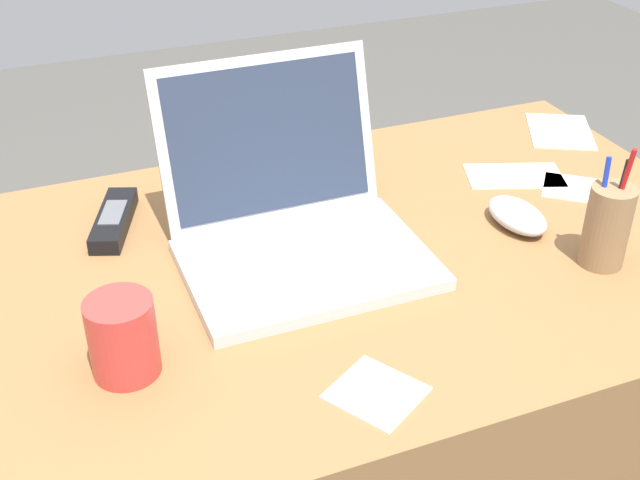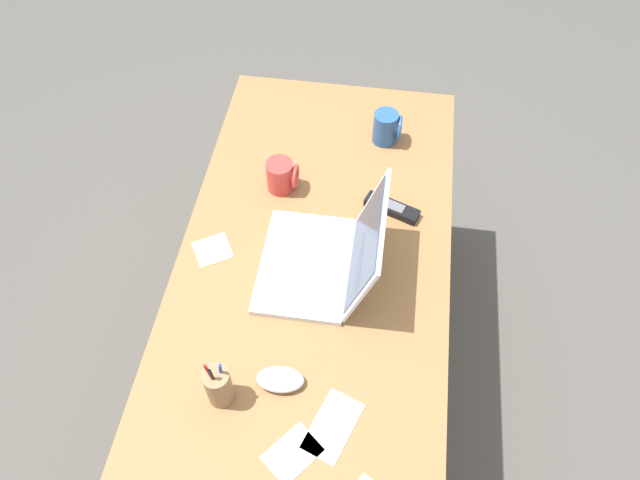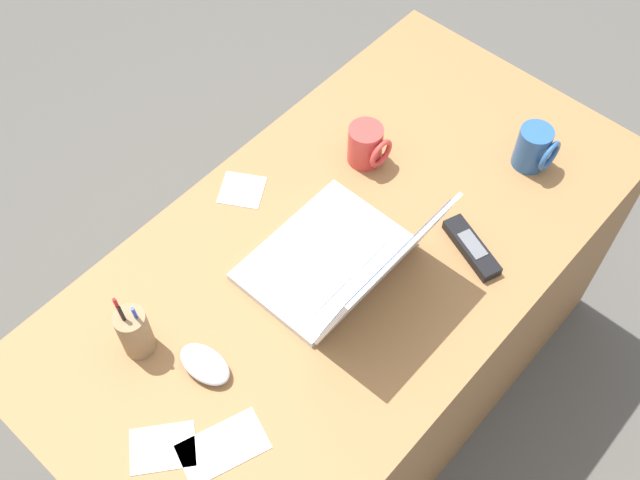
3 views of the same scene
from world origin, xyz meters
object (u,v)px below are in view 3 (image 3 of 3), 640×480
coffee_mug_white (534,148)px  laptop (343,262)px  computer_mouse (205,364)px  pen_holder (135,332)px  cordless_phone (472,248)px  coffee_mug_tall (367,145)px

coffee_mug_white → laptop: bearing=-13.3°
computer_mouse → pen_holder: bearing=-71.3°
computer_mouse → cordless_phone: computer_mouse is taller
computer_mouse → coffee_mug_white: (-0.84, 0.18, 0.04)m
pen_holder → laptop: bearing=154.2°
laptop → computer_mouse: size_ratio=2.94×
computer_mouse → coffee_mug_white: size_ratio=1.07×
laptop → cordless_phone: (-0.23, 0.16, -0.04)m
laptop → pen_holder: bearing=-25.8°
laptop → coffee_mug_white: 0.52m
computer_mouse → pen_holder: (0.05, -0.13, 0.04)m
coffee_mug_white → cordless_phone: bearing=8.2°
computer_mouse → coffee_mug_white: 0.86m
coffee_mug_white → cordless_phone: (0.28, 0.04, -0.04)m
coffee_mug_white → pen_holder: pen_holder is taller
laptop → pen_holder: laptop is taller
coffee_mug_white → pen_holder: size_ratio=0.59×
coffee_mug_white → coffee_mug_tall: bearing=-49.9°
coffee_mug_white → computer_mouse: bearing=-12.0°
coffee_mug_tall → computer_mouse: bearing=10.0°
pen_holder → coffee_mug_tall: bearing=178.0°
computer_mouse → pen_holder: pen_holder is taller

